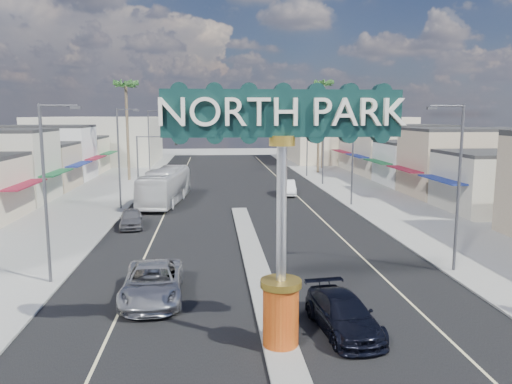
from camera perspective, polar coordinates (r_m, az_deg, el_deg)
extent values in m
plane|color=gray|center=(45.87, -2.02, -1.78)|extent=(160.00, 160.00, 0.00)
cube|color=black|center=(45.87, -2.02, -1.78)|extent=(20.00, 120.00, 0.01)
cube|color=gray|center=(30.30, -0.35, -7.22)|extent=(1.30, 30.00, 0.16)
cube|color=gray|center=(47.23, -19.25, -1.90)|extent=(8.00, 120.00, 0.12)
cube|color=gray|center=(48.65, 14.68, -1.38)|extent=(8.00, 120.00, 0.12)
cube|color=beige|center=(62.13, -25.47, 2.95)|extent=(12.00, 42.00, 6.00)
cube|color=#B7B29E|center=(63.98, 19.31, 3.47)|extent=(12.00, 42.00, 6.00)
cube|color=#B7B29E|center=(92.22, -17.48, 5.69)|extent=(20.00, 20.00, 8.00)
cube|color=beige|center=(93.37, 10.08, 5.99)|extent=(20.00, 20.00, 8.00)
cylinder|color=red|center=(18.64, 2.84, -13.93)|extent=(1.30, 1.30, 2.20)
cylinder|color=gold|center=(18.20, 2.87, -10.38)|extent=(1.50, 1.50, 0.25)
cylinder|color=#B7B7BC|center=(17.53, 2.93, -2.56)|extent=(0.36, 0.36, 4.80)
cylinder|color=gold|center=(17.21, 3.00, 5.87)|extent=(0.90, 0.90, 0.35)
cube|color=black|center=(17.18, 3.03, 8.96)|extent=(8.20, 0.50, 1.60)
cylinder|color=#47474C|center=(59.88, -13.38, 3.39)|extent=(0.18, 0.18, 6.00)
cylinder|color=#47474C|center=(59.38, -11.08, 6.22)|extent=(5.00, 0.12, 0.12)
cube|color=black|center=(59.23, -9.13, 5.78)|extent=(0.32, 0.32, 1.00)
sphere|color=red|center=(59.04, -9.15, 6.09)|extent=(0.22, 0.22, 0.22)
cylinder|color=#47474C|center=(60.77, 7.66, 3.62)|extent=(0.18, 0.18, 6.00)
cylinder|color=#47474C|center=(60.07, 5.37, 6.38)|extent=(5.00, 0.12, 0.12)
cube|color=black|center=(59.76, 3.47, 5.91)|extent=(0.32, 0.32, 1.00)
sphere|color=red|center=(59.57, 3.50, 6.20)|extent=(0.22, 0.22, 0.22)
cylinder|color=#47474C|center=(26.61, -22.96, -0.44)|extent=(0.16, 0.16, 9.00)
cylinder|color=#47474C|center=(26.05, -21.64, 9.18)|extent=(1.80, 0.10, 0.10)
cube|color=#47474C|center=(25.83, -19.91, 9.06)|extent=(0.50, 0.22, 0.15)
cylinder|color=#47474C|center=(45.92, -15.41, 3.58)|extent=(0.16, 0.16, 9.00)
cylinder|color=#47474C|center=(45.59, -14.51, 9.12)|extent=(1.80, 0.10, 0.10)
cube|color=#47474C|center=(45.47, -13.50, 9.04)|extent=(0.50, 0.22, 0.15)
cylinder|color=#47474C|center=(67.62, -12.13, 5.31)|extent=(0.16, 0.16, 9.00)
cylinder|color=#47474C|center=(67.40, -11.49, 9.06)|extent=(1.80, 0.10, 0.10)
cube|color=#47474C|center=(67.32, -10.80, 8.99)|extent=(0.50, 0.22, 0.15)
cylinder|color=#47474C|center=(28.48, 22.14, 0.18)|extent=(0.16, 0.16, 9.00)
cylinder|color=#47474C|center=(27.80, 21.01, 9.16)|extent=(1.80, 0.10, 0.10)
cube|color=#47474C|center=(27.46, 19.48, 9.04)|extent=(0.50, 0.22, 0.15)
cylinder|color=#47474C|center=(47.03, 10.98, 3.86)|extent=(0.16, 0.16, 9.00)
cylinder|color=#47474C|center=(46.62, 10.07, 9.26)|extent=(1.80, 0.10, 0.10)
cube|color=#47474C|center=(46.42, 9.10, 9.16)|extent=(0.50, 0.22, 0.15)
cylinder|color=#47474C|center=(68.38, 5.87, 5.49)|extent=(0.16, 0.16, 9.00)
cylinder|color=#47474C|center=(68.10, 5.18, 9.19)|extent=(1.80, 0.10, 0.10)
cube|color=#47474C|center=(67.96, 4.50, 9.12)|extent=(0.50, 0.22, 0.15)
cylinder|color=brown|center=(65.91, -14.47, 6.44)|extent=(0.36, 0.36, 12.00)
cylinder|color=brown|center=(72.73, 7.15, 6.46)|extent=(0.36, 0.36, 11.00)
cylinder|color=brown|center=(78.98, 7.67, 7.36)|extent=(0.36, 0.36, 13.00)
imported|color=#ABACB0|center=(23.84, -11.74, -10.09)|extent=(2.90, 5.93, 1.62)
imported|color=black|center=(20.46, 9.94, -13.56)|extent=(2.58, 5.16, 1.44)
imported|color=#5E5E62|center=(38.86, -14.09, -2.94)|extent=(2.21, 4.33, 1.41)
imported|color=white|center=(52.88, 3.53, 0.50)|extent=(2.02, 4.92, 1.58)
imported|color=silver|center=(48.48, -10.36, 0.65)|extent=(4.26, 12.21, 3.33)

